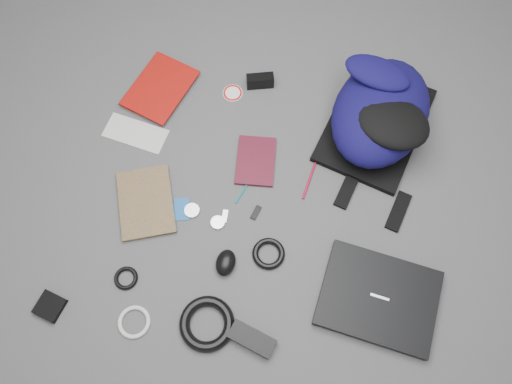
# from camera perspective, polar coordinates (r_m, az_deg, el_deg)

# --- Properties ---
(ground) EXTENTS (4.00, 4.00, 0.00)m
(ground) POSITION_cam_1_polar(r_m,az_deg,el_deg) (1.72, 0.00, -0.25)
(ground) COLOR #4F4F51
(ground) RESTS_ON ground
(backpack) EXTENTS (0.49, 0.58, 0.21)m
(backpack) POSITION_cam_1_polar(r_m,az_deg,el_deg) (1.79, 14.05, 8.85)
(backpack) COLOR #0B0833
(backpack) RESTS_ON ground
(laptop) EXTENTS (0.41, 0.34, 0.04)m
(laptop) POSITION_cam_1_polar(r_m,az_deg,el_deg) (1.65, 13.82, -11.69)
(laptop) COLOR black
(laptop) RESTS_ON ground
(textbook_red) EXTENTS (0.28, 0.32, 0.03)m
(textbook_red) POSITION_cam_1_polar(r_m,az_deg,el_deg) (1.97, -13.33, 12.59)
(textbook_red) COLOR #900B08
(textbook_red) RESTS_ON ground
(comic_book) EXTENTS (0.25, 0.29, 0.02)m
(comic_book) POSITION_cam_1_polar(r_m,az_deg,el_deg) (1.75, -15.38, -1.68)
(comic_book) COLOR #C89A0E
(comic_book) RESTS_ON ground
(envelope) EXTENTS (0.24, 0.15, 0.00)m
(envelope) POSITION_cam_1_polar(r_m,az_deg,el_deg) (1.87, -13.60, 6.54)
(envelope) COLOR silver
(envelope) RESTS_ON ground
(dvd_case) EXTENTS (0.14, 0.19, 0.01)m
(dvd_case) POSITION_cam_1_polar(r_m,az_deg,el_deg) (1.76, -0.03, 3.57)
(dvd_case) COLOR #3F0C18
(dvd_case) RESTS_ON ground
(compact_camera) EXTENTS (0.11, 0.06, 0.06)m
(compact_camera) POSITION_cam_1_polar(r_m,az_deg,el_deg) (1.90, 0.47, 12.57)
(compact_camera) COLOR black
(compact_camera) RESTS_ON ground
(sticker_disc) EXTENTS (0.08, 0.08, 0.00)m
(sticker_disc) POSITION_cam_1_polar(r_m,az_deg,el_deg) (1.90, -2.68, 11.23)
(sticker_disc) COLOR white
(sticker_disc) RESTS_ON ground
(pen_teal) EXTENTS (0.05, 0.12, 0.01)m
(pen_teal) POSITION_cam_1_polar(r_m,az_deg,el_deg) (1.72, -1.31, 0.44)
(pen_teal) COLOR #0C6B6E
(pen_teal) RESTS_ON ground
(pen_red) EXTENTS (0.04, 0.15, 0.01)m
(pen_red) POSITION_cam_1_polar(r_m,az_deg,el_deg) (1.74, 6.13, 1.39)
(pen_red) COLOR maroon
(pen_red) RESTS_ON ground
(id_badge) EXTENTS (0.07, 0.09, 0.00)m
(id_badge) POSITION_cam_1_polar(r_m,az_deg,el_deg) (1.71, -8.50, -1.96)
(id_badge) COLOR #1558A2
(id_badge) RESTS_ON ground
(usb_black) EXTENTS (0.04, 0.05, 0.01)m
(usb_black) POSITION_cam_1_polar(r_m,az_deg,el_deg) (1.69, -0.01, -2.36)
(usb_black) COLOR black
(usb_black) RESTS_ON ground
(usb_silver) EXTENTS (0.02, 0.05, 0.01)m
(usb_silver) POSITION_cam_1_polar(r_m,az_deg,el_deg) (1.69, -3.58, -2.79)
(usb_silver) COLOR #B4B4B6
(usb_silver) RESTS_ON ground
(mouse) EXTENTS (0.07, 0.10, 0.05)m
(mouse) POSITION_cam_1_polar(r_m,az_deg,el_deg) (1.62, -3.49, -8.06)
(mouse) COLOR black
(mouse) RESTS_ON ground
(headphone_left) EXTENTS (0.06, 0.06, 0.01)m
(headphone_left) POSITION_cam_1_polar(r_m,az_deg,el_deg) (1.70, -7.32, -2.12)
(headphone_left) COLOR #AEAEB0
(headphone_left) RESTS_ON ground
(headphone_right) EXTENTS (0.06, 0.06, 0.01)m
(headphone_right) POSITION_cam_1_polar(r_m,az_deg,el_deg) (1.68, -4.40, -3.51)
(headphone_right) COLOR silver
(headphone_right) RESTS_ON ground
(cable_coil) EXTENTS (0.13, 0.13, 0.02)m
(cable_coil) POSITION_cam_1_polar(r_m,az_deg,el_deg) (1.64, 1.45, -7.06)
(cable_coil) COLOR black
(cable_coil) RESTS_ON ground
(power_brick) EXTENTS (0.15, 0.11, 0.04)m
(power_brick) POSITION_cam_1_polar(r_m,az_deg,el_deg) (1.59, -0.47, -16.45)
(power_brick) COLOR black
(power_brick) RESTS_ON ground
(power_cord_coil) EXTENTS (0.20, 0.20, 0.03)m
(power_cord_coil) POSITION_cam_1_polar(r_m,az_deg,el_deg) (1.60, -5.63, -14.74)
(power_cord_coil) COLOR black
(power_cord_coil) RESTS_ON ground
(pouch) EXTENTS (0.10, 0.10, 0.02)m
(pouch) POSITION_cam_1_polar(r_m,az_deg,el_deg) (1.73, -22.49, -11.98)
(pouch) COLOR black
(pouch) RESTS_ON ground
(earbud_coil) EXTENTS (0.09, 0.09, 0.01)m
(earbud_coil) POSITION_cam_1_polar(r_m,az_deg,el_deg) (1.68, -14.64, -9.51)
(earbud_coil) COLOR black
(earbud_coil) RESTS_ON ground
(white_cable_coil) EXTENTS (0.11, 0.11, 0.01)m
(white_cable_coil) POSITION_cam_1_polar(r_m,az_deg,el_deg) (1.65, -13.76, -14.23)
(white_cable_coil) COLOR silver
(white_cable_coil) RESTS_ON ground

